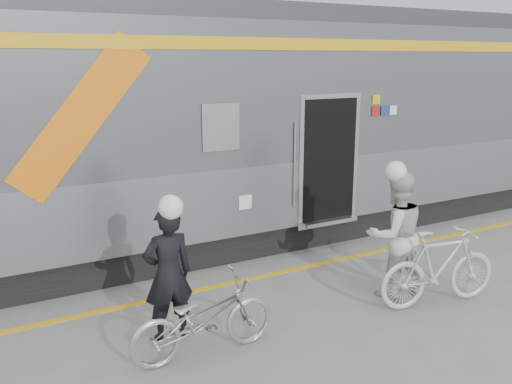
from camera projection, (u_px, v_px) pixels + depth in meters
ground at (276, 361)px, 5.96m from camera, size 90.00×90.00×0.00m
train at (173, 130)px, 9.23m from camera, size 24.00×3.17×4.10m
safety_strip at (200, 290)px, 7.79m from camera, size 24.00×0.12×0.01m
man at (168, 274)px, 6.27m from camera, size 0.59×0.39×1.62m
bicycle_left at (204, 318)px, 5.99m from camera, size 1.70×0.60×0.89m
woman at (395, 235)px, 7.46m from camera, size 0.95×0.80×1.75m
bicycle_right at (439, 267)px, 7.22m from camera, size 1.83×0.80×1.06m
helmet_man at (165, 195)px, 6.04m from camera, size 0.28×0.28×0.28m
helmet_woman at (400, 162)px, 7.21m from camera, size 0.28×0.28×0.28m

